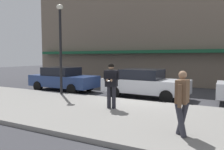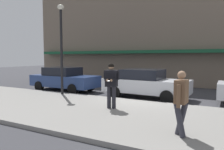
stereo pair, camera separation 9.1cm
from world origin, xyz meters
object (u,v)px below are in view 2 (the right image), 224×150
at_px(pedestrian_dark_coat, 181,99).
at_px(parked_sedan_mid, 145,83).
at_px(parked_sedan_near, 64,79).
at_px(man_texting_on_phone, 111,81).
at_px(street_lamp_post, 61,40).

bearing_deg(pedestrian_dark_coat, parked_sedan_mid, 118.07).
bearing_deg(parked_sedan_near, man_texting_on_phone, -32.35).
height_order(parked_sedan_near, parked_sedan_mid, same).
distance_m(parked_sedan_mid, street_lamp_post, 5.14).
distance_m(parked_sedan_near, pedestrian_dark_coat, 9.77).
bearing_deg(street_lamp_post, pedestrian_dark_coat, -26.93).
xyz_separation_m(parked_sedan_near, parked_sedan_mid, (5.43, 0.16, 0.00)).
distance_m(man_texting_on_phone, street_lamp_post, 4.78).
relative_size(parked_sedan_near, parked_sedan_mid, 1.00).
bearing_deg(man_texting_on_phone, street_lamp_post, 156.79).
height_order(parked_sedan_mid, pedestrian_dark_coat, pedestrian_dark_coat).
height_order(parked_sedan_near, street_lamp_post, street_lamp_post).
xyz_separation_m(parked_sedan_mid, man_texting_on_phone, (-0.18, -3.48, 0.46)).
relative_size(parked_sedan_near, man_texting_on_phone, 2.53).
relative_size(man_texting_on_phone, pedestrian_dark_coat, 1.06).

